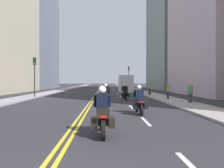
{
  "coord_description": "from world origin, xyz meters",
  "views": [
    {
      "loc": [
        1.2,
        -2.84,
        1.82
      ],
      "look_at": [
        1.81,
        18.25,
        1.57
      ],
      "focal_mm": 38.69,
      "sensor_mm": 36.0,
      "label": 1
    }
  ],
  "objects": [
    {
      "name": "parked_truck",
      "position": [
        4.68,
        38.45,
        1.27
      ],
      "size": [
        2.2,
        6.5,
        2.8
      ],
      "color": "beige",
      "rests_on": "ground"
    },
    {
      "name": "motorcycle_3",
      "position": [
        3.09,
        19.92,
        0.66
      ],
      "size": [
        0.77,
        2.23,
        1.61
      ],
      "rotation": [
        0.0,
        0.0,
        0.02
      ],
      "color": "black",
      "rests_on": "ground"
    },
    {
      "name": "pedestrian_2",
      "position": [
        6.72,
        26.83,
        0.93
      ],
      "size": [
        0.38,
        0.26,
        1.8
      ],
      "rotation": [
        0.0,
        0.0,
        3.02
      ],
      "color": "#272E33",
      "rests_on": "ground"
    },
    {
      "name": "traffic_light_near",
      "position": [
        -6.48,
        23.65,
        3.04
      ],
      "size": [
        0.28,
        0.38,
        4.4
      ],
      "color": "black",
      "rests_on": "ground"
    },
    {
      "name": "sidewalk_right",
      "position": [
        7.34,
        48.0,
        0.06
      ],
      "size": [
        2.53,
        144.0,
        0.12
      ],
      "primitive_type": "cube",
      "color": "#A39892",
      "rests_on": "ground"
    },
    {
      "name": "sidewalk_left",
      "position": [
        -7.34,
        48.0,
        0.06
      ],
      "size": [
        2.53,
        144.0,
        0.12
      ],
      "primitive_type": "cube",
      "color": "#9A909F",
      "rests_on": "ground"
    },
    {
      "name": "motorcycle_4",
      "position": [
        1.32,
        25.21,
        0.65
      ],
      "size": [
        0.78,
        2.25,
        1.6
      ],
      "rotation": [
        0.0,
        0.0,
        0.04
      ],
      "color": "black",
      "rests_on": "ground"
    },
    {
      "name": "building_right_1",
      "position": [
        16.41,
        29.25,
        11.98
      ],
      "size": [
        8.98,
        17.99,
        23.96
      ],
      "color": "#C4A7B5",
      "rests_on": "ground"
    },
    {
      "name": "pedestrian_1",
      "position": [
        7.96,
        16.07,
        0.87
      ],
      "size": [
        0.42,
        0.38,
        1.69
      ],
      "rotation": [
        0.0,
        0.0,
        5.73
      ],
      "color": "#2B2D32",
      "rests_on": "ground"
    },
    {
      "name": "ground_plane",
      "position": [
        0.0,
        48.0,
        0.0
      ],
      "size": [
        264.0,
        264.0,
        0.0
      ],
      "primitive_type": "plane",
      "color": "#2D2B30"
    },
    {
      "name": "centreline_yellow_inner",
      "position": [
        -0.12,
        48.0,
        0.0
      ],
      "size": [
        0.12,
        132.0,
        0.01
      ],
      "primitive_type": "cube",
      "color": "yellow",
      "rests_on": "ground"
    },
    {
      "name": "motorcycle_2",
      "position": [
        1.25,
        15.5,
        0.66
      ],
      "size": [
        0.78,
        2.28,
        1.64
      ],
      "rotation": [
        0.0,
        0.0,
        -0.04
      ],
      "color": "black",
      "rests_on": "ground"
    },
    {
      "name": "building_right_2",
      "position": [
        16.27,
        50.07,
        11.83
      ],
      "size": [
        8.7,
        19.57,
        23.65
      ],
      "color": "gray",
      "rests_on": "ground"
    },
    {
      "name": "building_left_2",
      "position": [
        -16.02,
        57.81,
        14.06
      ],
      "size": [
        8.21,
        18.15,
        28.13
      ],
      "color": "slate",
      "rests_on": "ground"
    },
    {
      "name": "lane_dashes_white",
      "position": [
        3.04,
        29.0,
        0.0
      ],
      "size": [
        0.14,
        56.4,
        0.01
      ],
      "color": "silver",
      "rests_on": "ground"
    },
    {
      "name": "motorcycle_1",
      "position": [
        3.09,
        10.35,
        0.66
      ],
      "size": [
        0.77,
        2.11,
        1.61
      ],
      "rotation": [
        0.0,
        0.0,
        0.03
      ],
      "color": "black",
      "rests_on": "ground"
    },
    {
      "name": "centreline_yellow_outer",
      "position": [
        0.12,
        48.0,
        0.0
      ],
      "size": [
        0.12,
        132.0,
        0.01
      ],
      "primitive_type": "cube",
      "color": "yellow",
      "rests_on": "ground"
    },
    {
      "name": "motorcycle_0",
      "position": [
        1.11,
        5.17,
        0.67
      ],
      "size": [
        0.78,
        2.11,
        1.66
      ],
      "rotation": [
        0.0,
        0.0,
        0.04
      ],
      "color": "black",
      "rests_on": "ground"
    },
    {
      "name": "traffic_light_far",
      "position": [
        6.48,
        50.58,
        3.48
      ],
      "size": [
        0.28,
        0.38,
        5.07
      ],
      "color": "black",
      "rests_on": "ground"
    },
    {
      "name": "pedestrian_0",
      "position": [
        7.25,
        20.14,
        0.86
      ],
      "size": [
        0.26,
        0.38,
        1.68
      ],
      "rotation": [
        0.0,
        0.0,
        1.45
      ],
      "color": "#262731",
      "rests_on": "ground"
    }
  ]
}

